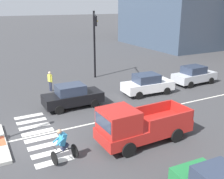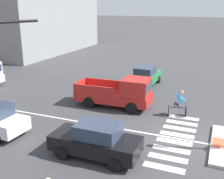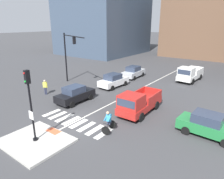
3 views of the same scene
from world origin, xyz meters
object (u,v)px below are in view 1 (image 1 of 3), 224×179
at_px(traffic_light_mast, 95,35).
at_px(pickup_truck_red_eastbound_mid, 137,126).
at_px(car_black_westbound_near, 72,96).
at_px(car_white_westbound_far, 147,84).
at_px(pedestrian_at_curb_left, 50,80).
at_px(cyclist, 63,145).
at_px(car_silver_westbound_distant, 194,75).

distance_m(traffic_light_mast, pickup_truck_red_eastbound_mid, 12.39).
relative_size(traffic_light_mast, car_black_westbound_near, 1.54).
xyz_separation_m(traffic_light_mast, car_white_westbound_far, (5.30, 2.16, -3.45)).
relative_size(car_white_westbound_far, pickup_truck_red_eastbound_mid, 0.82).
xyz_separation_m(traffic_light_mast, pedestrian_at_curb_left, (0.96, -4.53, -3.28)).
bearing_deg(cyclist, car_white_westbound_far, 124.52).
xyz_separation_m(car_white_westbound_far, car_black_westbound_near, (-0.09, -6.30, 0.00)).
relative_size(traffic_light_mast, car_white_westbound_far, 1.51).
bearing_deg(pedestrian_at_curb_left, car_silver_westbound_distant, 71.74).
height_order(car_white_westbound_far, pedestrian_at_curb_left, pedestrian_at_curb_left).
xyz_separation_m(traffic_light_mast, cyclist, (11.48, -6.82, -3.39)).
bearing_deg(pedestrian_at_curb_left, pickup_truck_red_eastbound_mid, 8.77).
relative_size(car_white_westbound_far, cyclist, 2.50).
xyz_separation_m(car_silver_westbound_distant, cyclist, (6.54, -14.34, 0.06)).
bearing_deg(car_white_westbound_far, traffic_light_mast, -157.80).
bearing_deg(cyclist, car_black_westbound_near, 156.76).
distance_m(car_white_westbound_far, car_black_westbound_near, 6.30).
height_order(car_silver_westbound_distant, cyclist, cyclist).
xyz_separation_m(car_silver_westbound_distant, car_black_westbound_near, (0.28, -11.65, 0.00)).
bearing_deg(pickup_truck_red_eastbound_mid, car_black_westbound_near, -168.99).
xyz_separation_m(car_silver_westbound_distant, pedestrian_at_curb_left, (-3.97, -12.04, 0.17)).
bearing_deg(pickup_truck_red_eastbound_mid, car_silver_westbound_distant, 122.60).
relative_size(car_black_westbound_near, cyclist, 2.44).
xyz_separation_m(car_white_westbound_far, pedestrian_at_curb_left, (-4.34, -6.69, 0.17)).
height_order(car_black_westbound_near, pickup_truck_red_eastbound_mid, pickup_truck_red_eastbound_mid).
relative_size(car_white_westbound_far, car_black_westbound_near, 1.02).
bearing_deg(car_white_westbound_far, pedestrian_at_curb_left, -122.94).
distance_m(car_silver_westbound_distant, car_black_westbound_near, 11.65).
bearing_deg(pedestrian_at_curb_left, traffic_light_mast, 102.01).
bearing_deg(cyclist, pickup_truck_red_eastbound_mid, 88.39).
relative_size(traffic_light_mast, cyclist, 3.76).
bearing_deg(car_white_westbound_far, car_black_westbound_near, -90.78).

